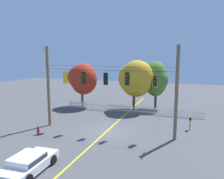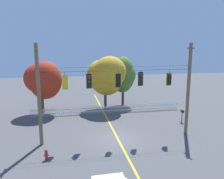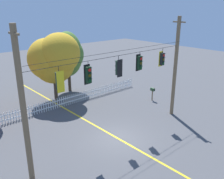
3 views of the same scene
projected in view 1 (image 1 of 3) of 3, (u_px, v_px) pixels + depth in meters
ground at (106, 132)px, 21.86m from camera, size 80.00×80.00×0.00m
lane_centerline_stripe at (106, 131)px, 21.86m from camera, size 0.16×36.00×0.01m
signal_support_span at (106, 89)px, 21.23m from camera, size 12.95×1.10×8.14m
traffic_signal_northbound_primary at (66, 77)px, 22.46m from camera, size 0.43×0.38×1.40m
traffic_signal_southbound_primary at (83, 78)px, 21.86m from camera, size 0.43×0.38×1.42m
traffic_signal_northbound_secondary at (106, 79)px, 21.08m from camera, size 0.43×0.38×1.36m
traffic_signal_eastbound_side at (127, 79)px, 20.45m from camera, size 0.43×0.38×1.35m
traffic_signal_westbound_side at (155, 81)px, 19.65m from camera, size 0.43×0.38×1.42m
white_picket_fence at (131, 109)px, 28.76m from camera, size 17.46×0.06×0.97m
autumn_maple_near_fence at (83, 78)px, 31.73m from camera, size 4.29×3.76×6.12m
autumn_maple_mid at (135, 79)px, 29.88m from camera, size 4.71×4.21×6.60m
autumn_oak_far_east at (156, 79)px, 30.51m from camera, size 3.24×3.10×6.42m
parked_car at (29, 163)px, 14.27m from camera, size 2.10×4.21×1.15m
fire_hydrant at (38, 130)px, 21.07m from camera, size 0.38×0.22×0.78m
roadside_mailbox at (190, 119)px, 22.23m from camera, size 0.25×0.44×1.30m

